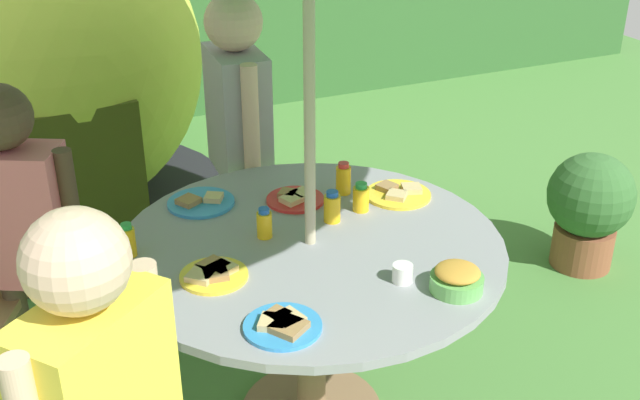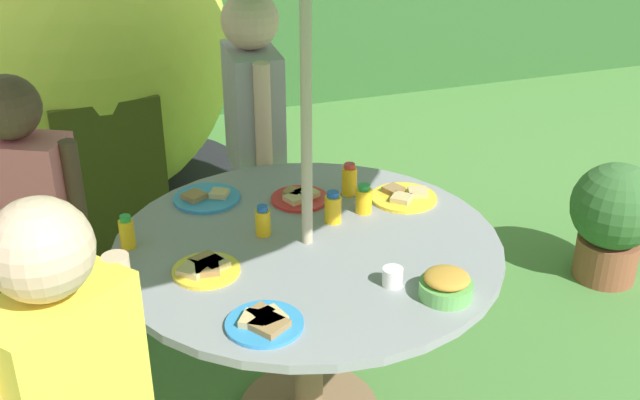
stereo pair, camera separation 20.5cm
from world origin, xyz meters
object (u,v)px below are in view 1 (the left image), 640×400
Objects in this scene: plate_far_right at (213,273)px; juice_bottle_center_front at (361,198)px; potted_plant at (589,206)px; juice_bottle_center_back at (343,179)px; dome_tent at (31,57)px; child_in_grey_shirt at (238,113)px; plate_back_edge at (283,324)px; juice_bottle_near_left at (332,207)px; cup_near at (402,273)px; child_in_pink_shirt at (18,216)px; plate_mid_left at (201,202)px; snack_bowl at (457,279)px; plate_mid_right at (398,193)px; juice_bottle_front_edge at (128,241)px; juice_bottle_near_right at (264,224)px; garden_table at (311,280)px; plate_far_left at (295,198)px.

plate_far_right is 1.98× the size of juice_bottle_center_front.
juice_bottle_center_back reaches higher than potted_plant.
dome_tent is 1.50m from child_in_grey_shirt.
plate_back_edge is 1.93× the size of juice_bottle_near_left.
child_in_pink_shirt is at bearing 142.83° from cup_near.
plate_mid_left is at bearing 24.26° from child_in_pink_shirt.
snack_bowl is at bearing -146.98° from potted_plant.
plate_back_edge is at bearing -139.55° from plate_mid_right.
plate_mid_right is at bearing 31.94° from child_in_grey_shirt.
potted_plant is 2.27m from juice_bottle_front_edge.
potted_plant is at bearing 11.16° from juice_bottle_near_right.
plate_mid_right is at bearing 14.32° from juice_bottle_center_front.
snack_bowl is (0.23, -1.32, -0.11)m from child_in_grey_shirt.
plate_back_edge is 3.49× the size of cup_near.
dome_tent is 2.94m from potted_plant.
snack_bowl is (-1.36, -0.88, 0.45)m from potted_plant.
child_in_grey_shirt is 0.64m from juice_bottle_center_back.
plate_mid_left is 0.35m from juice_bottle_near_right.
garden_table is 0.35m from juice_bottle_center_front.
plate_mid_right is (0.37, -0.12, -0.00)m from plate_far_left.
juice_bottle_near_right is at bearing -83.17° from dome_tent.
plate_mid_right is at bearing 14.19° from juice_bottle_near_left.
juice_bottle_center_back reaches higher than plate_mid_left.
dome_tent is at bearing 110.01° from child_in_pink_shirt.
snack_bowl is 1.50× the size of juice_bottle_center_front.
cup_near is (0.41, -0.75, 0.02)m from plate_mid_left.
plate_mid_right is (0.15, 0.62, -0.03)m from snack_bowl.
juice_bottle_near_left is (-1.51, -0.34, 0.47)m from potted_plant.
plate_far_right is at bearing -89.80° from dome_tent.
juice_bottle_center_front is at bearing 28.37° from garden_table.
juice_bottle_center_front is at bearing -167.54° from potted_plant.
garden_table is at bearing -80.72° from dome_tent.
plate_mid_left is at bearing -179.13° from potted_plant.
plate_mid_right is at bearing -68.95° from dome_tent.
juice_bottle_center_front is (0.26, 0.14, 0.20)m from garden_table.
juice_bottle_near_left reaches higher than plate_mid_left.
potted_plant is 2.41× the size of plate_mid_left.
juice_bottle_center_back reaches higher than cup_near.
dome_tent is 20.91× the size of juice_bottle_near_right.
juice_bottle_center_front reaches higher than potted_plant.
dome_tent is 10.59× the size of plate_far_left.
potted_plant is 2.41× the size of plate_mid_right.
juice_bottle_near_right reaches higher than garden_table.
plate_far_left is at bearing 139.11° from juice_bottle_center_front.
plate_far_right is at bearing -48.63° from juice_bottle_front_edge.
garden_table is 5.31× the size of plate_mid_right.
juice_bottle_center_front reaches higher than plate_mid_right.
juice_bottle_near_left is (-0.15, 0.55, 0.01)m from snack_bowl.
plate_mid_left is (-0.25, 0.42, 0.16)m from garden_table.
plate_mid_left is at bearing 161.32° from plate_mid_right.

